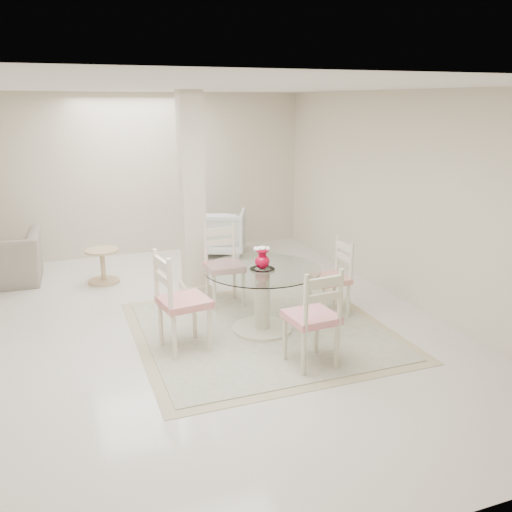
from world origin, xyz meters
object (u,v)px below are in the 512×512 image
object	(u,v)px
dining_chair_east	(335,272)
dining_table	(262,300)
red_vase	(262,258)
dining_chair_south	(315,311)
dining_chair_north	(223,259)
dining_chair_west	(177,295)
column	(192,195)
armchair_white	(220,232)
side_table	(103,267)

from	to	relation	value
dining_chair_east	dining_table	bearing A→B (deg)	-81.61
red_vase	dining_chair_south	world-z (taller)	dining_chair_south
dining_table	dining_chair_north	size ratio (longest dim) A/B	1.15
red_vase	dining_chair_east	size ratio (longest dim) A/B	0.24
dining_table	dining_chair_south	xyz separation A→B (m)	(0.16, -1.01, 0.22)
dining_chair_west	dining_chair_south	distance (m)	1.45
column	dining_chair_west	bearing A→B (deg)	-109.43
dining_chair_north	dining_chair_south	xyz separation A→B (m)	(0.31, -2.02, 0.00)
dining_chair_east	dining_chair_south	bearing A→B (deg)	-36.28
dining_chair_south	red_vase	bearing A→B (deg)	-85.98
red_vase	armchair_white	distance (m)	3.39
column	red_vase	distance (m)	1.75
dining_table	red_vase	size ratio (longest dim) A/B	5.17
side_table	column	bearing A→B (deg)	-34.05
dining_chair_north	side_table	bearing A→B (deg)	135.74
dining_chair_east	side_table	bearing A→B (deg)	-132.24
dining_chair_north	armchair_white	world-z (taller)	dining_chair_north
red_vase	dining_chair_south	size ratio (longest dim) A/B	0.22
column	red_vase	world-z (taller)	column
column	dining_chair_south	xyz separation A→B (m)	(0.53, -2.66, -0.74)
dining_chair_north	dining_chair_west	size ratio (longest dim) A/B	0.95
dining_chair_west	dining_chair_east	bearing A→B (deg)	-90.21
red_vase	dining_chair_north	distance (m)	1.06
armchair_white	side_table	xyz separation A→B (m)	(-2.05, -0.88, -0.16)
dining_chair_west	side_table	size ratio (longest dim) A/B	2.43
dining_chair_west	red_vase	bearing A→B (deg)	-89.75
dining_table	dining_chair_west	world-z (taller)	dining_chair_west
dining_chair_east	dining_chair_west	bearing A→B (deg)	-81.31
dining_chair_east	red_vase	bearing A→B (deg)	-81.77
column	dining_chair_west	world-z (taller)	column
column	dining_chair_north	size ratio (longest dim) A/B	2.35
dining_table	armchair_white	distance (m)	3.36
dining_chair_west	dining_chair_north	bearing A→B (deg)	-45.44
dining_chair_east	dining_chair_south	distance (m)	1.44
column	dining_chair_south	size ratio (longest dim) A/B	2.35
dining_chair_north	column	bearing A→B (deg)	110.65
side_table	dining_chair_south	bearing A→B (deg)	-63.76
column	side_table	size ratio (longest dim) A/B	5.44
dining_chair_west	armchair_white	distance (m)	3.82
dining_chair_north	red_vase	bearing A→B (deg)	-79.89
column	dining_chair_east	size ratio (longest dim) A/B	2.56
dining_chair_north	dining_chair_west	bearing A→B (deg)	-124.67
dining_chair_north	side_table	world-z (taller)	dining_chair_north
red_vase	column	bearing A→B (deg)	102.77
armchair_white	side_table	distance (m)	2.24
dining_chair_west	side_table	xyz separation A→B (m)	(-0.53, 2.61, -0.41)
armchair_white	side_table	size ratio (longest dim) A/B	1.71
dining_table	red_vase	distance (m)	0.49
dining_table	dining_chair_south	bearing A→B (deg)	-81.00
dining_table	armchair_white	size ratio (longest dim) A/B	1.55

